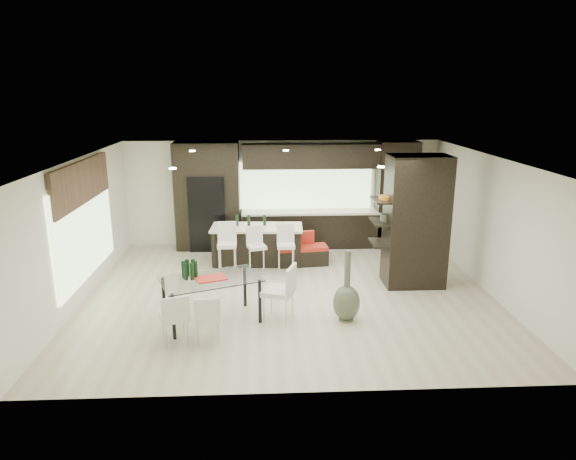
{
  "coord_description": "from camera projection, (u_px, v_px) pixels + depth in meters",
  "views": [
    {
      "loc": [
        -0.5,
        -9.57,
        3.95
      ],
      "look_at": [
        0.0,
        0.6,
        1.15
      ],
      "focal_mm": 32.0,
      "sensor_mm": 36.0,
      "label": 1
    }
  ],
  "objects": [
    {
      "name": "ceiling",
      "position": [
        290.0,
        159.0,
        9.57
      ],
      "size": [
        8.0,
        7.0,
        0.02
      ],
      "primitive_type": "cube",
      "color": "white",
      "rests_on": "ground"
    },
    {
      "name": "chair_end",
      "position": [
        278.0,
        295.0,
        8.97
      ],
      "size": [
        0.65,
        0.65,
        0.94
      ],
      "primitive_type": "cube",
      "rotation": [
        0.0,
        0.0,
        1.23
      ],
      "color": "silver",
      "rests_on": "ground"
    },
    {
      "name": "dining_table",
      "position": [
        212.0,
        300.0,
        8.94
      ],
      "size": [
        1.89,
        1.48,
        0.8
      ],
      "primitive_type": "cube",
      "rotation": [
        0.0,
        0.0,
        0.37
      ],
      "color": "white",
      "rests_on": "ground"
    },
    {
      "name": "right_wall",
      "position": [
        492.0,
        226.0,
        10.12
      ],
      "size": [
        0.02,
        7.0,
        2.7
      ],
      "primitive_type": "cube",
      "color": "white",
      "rests_on": "ground"
    },
    {
      "name": "stool_right",
      "position": [
        286.0,
        254.0,
        11.32
      ],
      "size": [
        0.39,
        0.39,
        0.87
      ],
      "primitive_type": "cube",
      "rotation": [
        0.0,
        0.0,
        -0.0
      ],
      "color": "silver",
      "rests_on": "ground"
    },
    {
      "name": "bench",
      "position": [
        302.0,
        255.0,
        11.9
      ],
      "size": [
        1.23,
        0.59,
        0.46
      ],
      "primitive_type": "cube",
      "rotation": [
        0.0,
        0.0,
        0.11
      ],
      "color": "black",
      "rests_on": "ground"
    },
    {
      "name": "back_wall",
      "position": [
        283.0,
        193.0,
        13.3
      ],
      "size": [
        8.0,
        0.02,
        2.7
      ],
      "primitive_type": "cube",
      "color": "white",
      "rests_on": "ground"
    },
    {
      "name": "kitchen_island",
      "position": [
        257.0,
        245.0,
        12.0
      ],
      "size": [
        2.14,
        1.0,
        0.87
      ],
      "primitive_type": "cube",
      "rotation": [
        0.0,
        0.0,
        -0.05
      ],
      "color": "black",
      "rests_on": "ground"
    },
    {
      "name": "stool_mid",
      "position": [
        257.0,
        255.0,
        11.29
      ],
      "size": [
        0.46,
        0.46,
        0.85
      ],
      "primitive_type": "cube",
      "rotation": [
        0.0,
        0.0,
        0.29
      ],
      "color": "silver",
      "rests_on": "ground"
    },
    {
      "name": "refrigerator",
      "position": [
        208.0,
        212.0,
        12.95
      ],
      "size": [
        0.9,
        0.68,
        1.9
      ],
      "primitive_type": "cube",
      "color": "black",
      "rests_on": "ground"
    },
    {
      "name": "left_wall",
      "position": [
        80.0,
        231.0,
        9.74
      ],
      "size": [
        0.02,
        7.0,
        2.7
      ],
      "primitive_type": "cube",
      "color": "white",
      "rests_on": "ground"
    },
    {
      "name": "ground",
      "position": [
        289.0,
        293.0,
        10.29
      ],
      "size": [
        8.0,
        8.0,
        0.0
      ],
      "primitive_type": "plane",
      "color": "#C3B795",
      "rests_on": "ground"
    },
    {
      "name": "window_left",
      "position": [
        85.0,
        228.0,
        9.94
      ],
      "size": [
        0.04,
        3.2,
        1.9
      ],
      "primitive_type": "cube",
      "color": "#B2D199",
      "rests_on": "left_wall"
    },
    {
      "name": "chair_far",
      "position": [
        175.0,
        320.0,
        8.18
      ],
      "size": [
        0.54,
        0.54,
        0.79
      ],
      "primitive_type": "cube",
      "rotation": [
        0.0,
        0.0,
        0.32
      ],
      "color": "silver",
      "rests_on": "ground"
    },
    {
      "name": "chair_near",
      "position": [
        207.0,
        320.0,
        8.22
      ],
      "size": [
        0.47,
        0.47,
        0.76
      ],
      "primitive_type": "cube",
      "rotation": [
        0.0,
        0.0,
        0.15
      ],
      "color": "silver",
      "rests_on": "ground"
    },
    {
      "name": "stone_accent",
      "position": [
        82.0,
        182.0,
        9.7
      ],
      "size": [
        0.08,
        3.0,
        0.8
      ],
      "primitive_type": "cube",
      "color": "brown",
      "rests_on": "left_wall"
    },
    {
      "name": "stool_left",
      "position": [
        227.0,
        254.0,
        11.23
      ],
      "size": [
        0.42,
        0.42,
        0.93
      ],
      "primitive_type": "cube",
      "rotation": [
        0.0,
        0.0,
        0.02
      ],
      "color": "silver",
      "rests_on": "ground"
    },
    {
      "name": "ceiling_spots",
      "position": [
        289.0,
        158.0,
        9.82
      ],
      "size": [
        4.0,
        3.0,
        0.02
      ],
      "primitive_type": "cube",
      "color": "white",
      "rests_on": "ceiling"
    },
    {
      "name": "window_back",
      "position": [
        306.0,
        185.0,
        13.24
      ],
      "size": [
        3.4,
        0.04,
        1.2
      ],
      "primitive_type": "cube",
      "color": "#B2D199",
      "rests_on": "back_wall"
    },
    {
      "name": "partition_column",
      "position": [
        416.0,
        221.0,
        10.44
      ],
      "size": [
        1.2,
        0.8,
        2.7
      ],
      "primitive_type": "cube",
      "color": "black",
      "rests_on": "ground"
    },
    {
      "name": "floor_vase",
      "position": [
        347.0,
        286.0,
        8.93
      ],
      "size": [
        0.55,
        0.55,
        1.29
      ],
      "primitive_type": null,
      "rotation": [
        0.0,
        0.0,
        -0.17
      ],
      "color": "#45513A",
      "rests_on": "ground"
    },
    {
      "name": "back_cabinetry",
      "position": [
        303.0,
        195.0,
        13.01
      ],
      "size": [
        6.8,
        0.68,
        2.7
      ],
      "primitive_type": "cube",
      "color": "black",
      "rests_on": "ground"
    }
  ]
}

